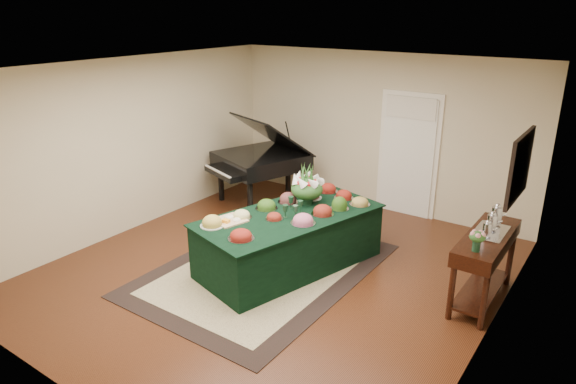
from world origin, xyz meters
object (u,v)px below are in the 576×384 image
Objects in this scene: grand_piano at (260,160)px; mahogany_sideboard at (486,250)px; floral_centerpiece at (307,185)px; buffet_table at (290,240)px.

grand_piano is 4.40m from mahogany_sideboard.
floral_centerpiece reaches higher than mahogany_sideboard.
grand_piano is at bearing 165.12° from mahogany_sideboard.
mahogany_sideboard is (4.25, -1.13, -0.12)m from grand_piano.
buffet_table is at bearing -165.86° from mahogany_sideboard.
buffet_table is 1.48× the size of grand_piano.
floral_centerpiece is 2.47m from mahogany_sideboard.
floral_centerpiece is (-0.03, 0.47, 0.66)m from buffet_table.
mahogany_sideboard reaches higher than buffet_table.
mahogany_sideboard is at bearing -14.88° from grand_piano.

